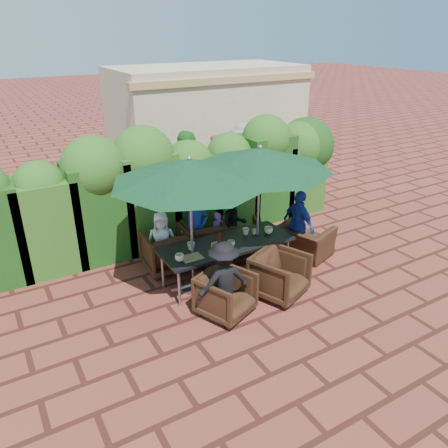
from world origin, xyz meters
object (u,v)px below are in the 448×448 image
chair_far_left (166,249)px  chair_far_right (240,234)px  umbrella_right (260,159)px  chair_near_left (226,293)px  dining_table (227,247)px  chair_end_right (305,236)px  umbrella_left (190,171)px  chair_near_right (280,273)px  chair_far_mid (204,237)px

chair_far_left → chair_far_right: size_ratio=1.16×
umbrella_right → chair_far_right: size_ratio=3.44×
chair_far_left → chair_near_left: size_ratio=1.08×
dining_table → chair_end_right: chair_end_right is taller
dining_table → umbrella_right: umbrella_right is taller
umbrella_left → umbrella_right: (1.37, 0.02, -0.00)m
dining_table → chair_near_right: chair_near_right is taller
dining_table → chair_far_mid: chair_far_mid is taller
chair_far_mid → chair_far_right: bearing=173.2°
chair_far_left → chair_near_right: size_ratio=1.01×
chair_far_left → chair_near_left: (0.24, -1.84, -0.03)m
chair_near_left → dining_table: bearing=35.7°
dining_table → chair_far_mid: size_ratio=3.06×
chair_near_left → chair_end_right: bearing=-2.1°
umbrella_left → chair_near_right: (1.22, -0.91, -1.78)m
dining_table → chair_near_right: bearing=-59.9°
dining_table → umbrella_left: size_ratio=0.94×
chair_far_left → chair_near_right: chair_far_left is taller
umbrella_left → chair_far_right: 2.54m
dining_table → chair_end_right: (1.86, -0.00, -0.24)m
chair_near_left → chair_far_left: bearing=74.5°
umbrella_right → chair_near_right: umbrella_right is taller
umbrella_right → chair_near_right: 2.02m
chair_near_right → chair_far_left: bearing=103.3°
chair_far_left → chair_end_right: 2.82m
dining_table → chair_far_mid: (0.09, 1.06, -0.28)m
chair_far_left → dining_table: bearing=134.3°
dining_table → chair_near_left: (-0.56, -0.92, -0.27)m
chair_far_left → chair_near_right: (1.32, -1.84, -0.00)m
umbrella_left → chair_near_left: umbrella_left is taller
chair_far_right → dining_table: bearing=68.7°
chair_near_left → chair_far_right: bearing=28.7°
chair_far_right → chair_near_right: (-0.31, -1.75, 0.06)m
dining_table → chair_end_right: size_ratio=2.47×
umbrella_right → chair_near_left: umbrella_right is taller
dining_table → chair_far_left: size_ratio=2.82×
umbrella_right → chair_far_left: (-1.48, 0.91, -1.78)m
dining_table → chair_far_right: size_ratio=3.27×
chair_far_mid → chair_near_right: 2.01m
chair_far_right → chair_near_left: bearing=75.0°
chair_far_right → chair_far_left: bearing=20.6°
chair_far_left → chair_end_right: (2.66, -0.93, -0.00)m
chair_far_mid → chair_far_right: chair_far_mid is taller
chair_far_mid → chair_near_left: size_ratio=1.00×
dining_table → chair_near_right: 1.08m
umbrella_right → umbrella_left: bearing=-179.2°
chair_far_right → chair_near_right: size_ratio=0.87×
chair_far_right → chair_near_left: (-1.40, -1.76, 0.03)m
chair_far_mid → chair_near_left: (-0.65, -1.97, 0.00)m
chair_far_right → umbrella_left: bearing=52.3°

